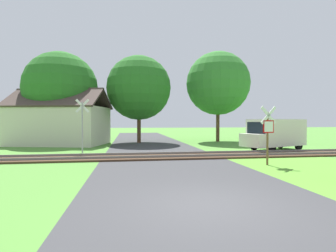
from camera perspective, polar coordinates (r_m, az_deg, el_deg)
ground_plane at (r=6.80m, az=8.95°, el=-16.86°), size 160.00×160.00×0.00m
road_asphalt at (r=8.65m, az=4.81°, el=-12.92°), size 6.83×80.00×0.01m
rail_track at (r=15.30m, az=-1.29°, el=-6.61°), size 60.00×2.60×0.22m
stop_sign_near at (r=13.31m, az=20.93°, el=-0.97°), size 0.87×0.20×2.81m
crossing_sign_far at (r=17.25m, az=-18.16°, el=0.73°), size 0.87×0.17×3.50m
house at (r=25.49m, az=-22.43°, el=0.39°), size 9.14×7.16×5.08m
tree_right at (r=27.94m, az=10.81°, el=9.07°), size 6.53×6.53×9.29m
tree_center at (r=26.14m, az=-6.35°, el=8.23°), size 6.29×6.29×8.53m
tree_left at (r=26.80m, az=-22.30°, el=7.57°), size 6.79×6.79×8.59m
mail_truck at (r=20.42m, az=22.24°, el=-1.45°), size 5.24×3.43×2.24m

